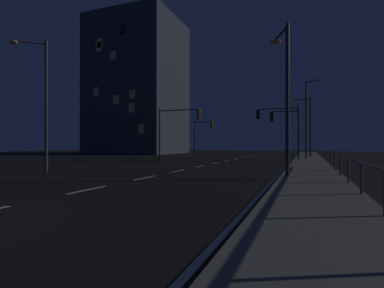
# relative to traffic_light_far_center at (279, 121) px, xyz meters

# --- Properties ---
(ground_plane) EXTENTS (112.00, 112.00, 0.00)m
(ground_plane) POSITION_rel_traffic_light_far_center_xyz_m (-4.85, -9.99, -3.97)
(ground_plane) COLOR black
(ground_plane) RESTS_ON ground
(sidewalk_right) EXTENTS (2.87, 77.00, 0.14)m
(sidewalk_right) POSITION_rel_traffic_light_far_center_xyz_m (2.80, -9.99, -3.90)
(sidewalk_right) COLOR gray
(sidewalk_right) RESTS_ON ground
(lane_markings_center) EXTENTS (0.14, 50.00, 0.01)m
(lane_markings_center) POSITION_rel_traffic_light_far_center_xyz_m (-4.85, -6.49, -3.96)
(lane_markings_center) COLOR silver
(lane_markings_center) RESTS_ON ground
(lane_edge_line) EXTENTS (0.14, 53.00, 0.01)m
(lane_edge_line) POSITION_rel_traffic_light_far_center_xyz_m (1.11, -4.99, -3.96)
(lane_edge_line) COLOR silver
(lane_edge_line) RESTS_ON ground
(traffic_light_far_center) EXTENTS (4.29, 0.40, 5.41)m
(traffic_light_far_center) POSITION_rel_traffic_light_far_center_xyz_m (0.00, 0.00, 0.00)
(traffic_light_far_center) COLOR #2D3033
(traffic_light_far_center) RESTS_ON sidewalk_right
(traffic_light_far_right) EXTENTS (4.62, 0.35, 5.36)m
(traffic_light_far_right) POSITION_rel_traffic_light_far_center_xyz_m (-9.65, -3.87, -0.15)
(traffic_light_far_right) COLOR #2D3033
(traffic_light_far_right) RESTS_ON ground
(traffic_light_near_right) EXTENTS (2.95, 0.52, 5.18)m
(traffic_light_near_right) POSITION_rel_traffic_light_far_center_xyz_m (0.56, 0.84, -0.22)
(traffic_light_near_right) COLOR #38383D
(traffic_light_near_right) RESTS_ON sidewalk_right
(traffic_light_near_left) EXTENTS (2.83, 0.50, 4.85)m
(traffic_light_near_left) POSITION_rel_traffic_light_far_center_xyz_m (-10.21, 5.66, -0.59)
(traffic_light_near_left) COLOR #2D3033
(traffic_light_near_left) RESTS_ON ground
(street_lamp_mid_block) EXTENTS (2.24, 0.84, 7.26)m
(street_lamp_mid_block) POSITION_rel_traffic_light_far_center_xyz_m (2.69, 7.84, 0.57)
(street_lamp_mid_block) COLOR #2D3033
(street_lamp_mid_block) RESTS_ON sidewalk_right
(street_lamp_across_street) EXTENTS (1.62, 1.38, 7.64)m
(street_lamp_across_street) POSITION_rel_traffic_light_far_center_xyz_m (-11.79, -18.40, 0.60)
(street_lamp_across_street) COLOR #38383D
(street_lamp_across_street) RESTS_ON ground
(street_lamp_corner) EXTENTS (1.66, 1.66, 8.23)m
(street_lamp_corner) POSITION_rel_traffic_light_far_center_xyz_m (2.76, 2.29, 1.07)
(street_lamp_corner) COLOR #2D3033
(street_lamp_corner) RESTS_ON sidewalk_right
(street_lamp_median) EXTENTS (1.07, 1.82, 7.18)m
(street_lamp_median) POSITION_rel_traffic_light_far_center_xyz_m (1.57, -16.24, 0.50)
(street_lamp_median) COLOR #2D3033
(street_lamp_median) RESTS_ON sidewalk_right
(barrier_fence) EXTENTS (0.09, 20.24, 0.98)m
(barrier_fence) POSITION_rel_traffic_light_far_center_xyz_m (4.08, -19.42, -3.10)
(barrier_fence) COLOR #59595E
(barrier_fence) RESTS_ON sidewalk_right
(building_distant) EXTENTS (14.71, 13.50, 24.02)m
(building_distant) POSITION_rel_traffic_light_far_center_xyz_m (-25.92, 15.06, 8.04)
(building_distant) COLOR #3D424C
(building_distant) RESTS_ON ground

